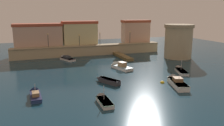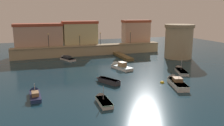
{
  "view_description": "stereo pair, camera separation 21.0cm",
  "coord_description": "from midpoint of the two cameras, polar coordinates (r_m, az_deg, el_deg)",
  "views": [
    {
      "loc": [
        -15.04,
        -41.9,
        11.55
      ],
      "look_at": [
        0.0,
        1.02,
        1.58
      ],
      "focal_mm": 37.63,
      "sensor_mm": 36.0,
      "label": 1
    },
    {
      "loc": [
        -14.84,
        -41.97,
        11.55
      ],
      "look_at": [
        0.0,
        1.02,
        1.58
      ],
      "focal_mm": 37.63,
      "sensor_mm": 36.0,
      "label": 2
    }
  ],
  "objects": [
    {
      "name": "quay_lamp_2",
      "position": [
        64.22,
        -3.05,
        6.45
      ],
      "size": [
        0.32,
        0.32,
        3.32
      ],
      "color": "black",
      "rests_on": "quay_wall"
    },
    {
      "name": "old_town_backdrop",
      "position": [
        66.08,
        -9.02,
        7.12
      ],
      "size": [
        38.35,
        5.12,
        6.63
      ],
      "color": "tan",
      "rests_on": "ground"
    },
    {
      "name": "moored_boat_4",
      "position": [
        31.0,
        -2.42,
        -8.94
      ],
      "size": [
        1.49,
        4.78,
        2.75
      ],
      "rotation": [
        0.0,
        0.0,
        1.55
      ],
      "color": "silver",
      "rests_on": "ground"
    },
    {
      "name": "fortress_tower",
      "position": [
        61.69,
        15.73,
        5.15
      ],
      "size": [
        7.32,
        7.32,
        8.47
      ],
      "color": "tan",
      "rests_on": "ground"
    },
    {
      "name": "ground_plane",
      "position": [
        45.99,
        0.29,
        -2.18
      ],
      "size": [
        108.54,
        108.54,
        0.0
      ],
      "primitive_type": "plane",
      "color": "#112D3D"
    },
    {
      "name": "moored_boat_1",
      "position": [
        39.37,
        15.12,
        -4.4
      ],
      "size": [
        3.71,
        7.3,
        2.53
      ],
      "rotation": [
        0.0,
        0.0,
        1.28
      ],
      "color": "white",
      "rests_on": "ground"
    },
    {
      "name": "quay_lamp_3",
      "position": [
        67.24,
        4.3,
        6.75
      ],
      "size": [
        0.32,
        0.32,
        3.42
      ],
      "color": "black",
      "rests_on": "quay_wall"
    },
    {
      "name": "mooring_buoy_0",
      "position": [
        39.89,
        11.98,
        -4.75
      ],
      "size": [
        0.69,
        0.69,
        0.69
      ],
      "primitive_type": "sphere",
      "color": "yellow",
      "rests_on": "ground"
    },
    {
      "name": "quay_wall",
      "position": [
        63.93,
        -5.55,
        3.15
      ],
      "size": [
        40.31,
        2.89,
        2.74
      ],
      "color": "tan",
      "rests_on": "ground"
    },
    {
      "name": "pier_dock",
      "position": [
        60.33,
        2.46,
        1.64
      ],
      "size": [
        1.77,
        9.98,
        0.7
      ],
      "color": "brown",
      "rests_on": "ground"
    },
    {
      "name": "moored_boat_0",
      "position": [
        34.76,
        -18.32,
        -7.12
      ],
      "size": [
        1.53,
        5.63,
        2.37
      ],
      "rotation": [
        0.0,
        0.0,
        1.6
      ],
      "color": "navy",
      "rests_on": "ground"
    },
    {
      "name": "moored_boat_3",
      "position": [
        39.01,
        -1.46,
        -4.22
      ],
      "size": [
        3.39,
        5.04,
        1.06
      ],
      "rotation": [
        0.0,
        0.0,
        2.06
      ],
      "color": "#333338",
      "rests_on": "ground"
    },
    {
      "name": "moored_boat_2",
      "position": [
        58.84,
        -11.37,
        1.13
      ],
      "size": [
        3.87,
        5.76,
        1.66
      ],
      "rotation": [
        0.0,
        0.0,
        2.0
      ],
      "color": "silver",
      "rests_on": "ground"
    },
    {
      "name": "quay_lamp_1",
      "position": [
        62.9,
        -8.04,
        6.0
      ],
      "size": [
        0.32,
        0.32,
        2.91
      ],
      "color": "black",
      "rests_on": "quay_wall"
    },
    {
      "name": "moored_boat_5",
      "position": [
        48.2,
        16.02,
        -1.64
      ],
      "size": [
        3.55,
        6.53,
        2.89
      ],
      "rotation": [
        0.0,
        0.0,
        1.22
      ],
      "color": "silver",
      "rests_on": "ground"
    },
    {
      "name": "quay_lamp_0",
      "position": [
        61.81,
        -15.38,
        5.87
      ],
      "size": [
        0.32,
        0.32,
        3.45
      ],
      "color": "black",
      "rests_on": "quay_wall"
    },
    {
      "name": "moored_boat_6",
      "position": [
        48.95,
        1.56,
        -0.77
      ],
      "size": [
        3.47,
        6.74,
        2.08
      ],
      "rotation": [
        0.0,
        0.0,
        1.84
      ],
      "color": "silver",
      "rests_on": "ground"
    }
  ]
}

